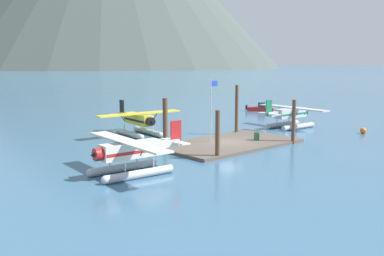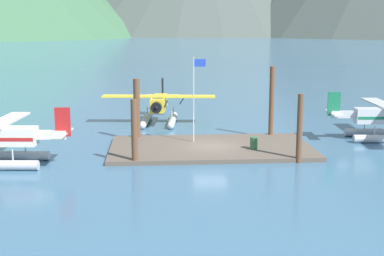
# 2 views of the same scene
# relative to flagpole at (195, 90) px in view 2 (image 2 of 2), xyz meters

# --- Properties ---
(ground_plane) EXTENTS (1200.00, 1200.00, 0.00)m
(ground_plane) POSITION_rel_flagpole_xyz_m (1.04, -1.49, -4.28)
(ground_plane) COLOR #38607F
(dock_platform) EXTENTS (14.74, 8.28, 0.30)m
(dock_platform) POSITION_rel_flagpole_xyz_m (1.04, -1.49, -4.13)
(dock_platform) COLOR brown
(dock_platform) RESTS_ON ground
(piling_near_left) EXTENTS (0.42, 0.42, 4.35)m
(piling_near_left) POSITION_rel_flagpole_xyz_m (-4.40, -5.27, -2.11)
(piling_near_left) COLOR brown
(piling_near_left) RESTS_ON ground
(piling_near_right) EXTENTS (0.38, 0.38, 4.63)m
(piling_near_right) POSITION_rel_flagpole_xyz_m (6.50, -5.55, -1.96)
(piling_near_right) COLOR brown
(piling_near_right) RESTS_ON ground
(piling_far_left) EXTENTS (0.51, 0.51, 4.93)m
(piling_far_left) POSITION_rel_flagpole_xyz_m (-4.45, 2.11, -1.81)
(piling_far_left) COLOR brown
(piling_far_left) RESTS_ON ground
(piling_far_right) EXTENTS (0.39, 0.39, 5.83)m
(piling_far_right) POSITION_rel_flagpole_xyz_m (6.37, 2.34, -1.37)
(piling_far_right) COLOR brown
(piling_far_right) RESTS_ON ground
(flagpole) EXTENTS (0.95, 0.10, 6.45)m
(flagpole) POSITION_rel_flagpole_xyz_m (0.00, 0.00, 0.00)
(flagpole) COLOR silver
(flagpole) RESTS_ON dock_platform
(fuel_drum) EXTENTS (0.62, 0.62, 0.88)m
(fuel_drum) POSITION_rel_flagpole_xyz_m (4.03, -2.70, -3.54)
(fuel_drum) COLOR #33663D
(fuel_drum) RESTS_ON dock_platform
(seaplane_yellow_bow_left) EXTENTS (10.49, 7.96, 3.84)m
(seaplane_yellow_bow_left) POSITION_rel_flagpole_xyz_m (-2.62, 9.40, -2.70)
(seaplane_yellow_bow_left) COLOR #B7BABF
(seaplane_yellow_bow_left) RESTS_ON ground
(seaplane_cream_port_aft) EXTENTS (7.97, 10.48, 3.84)m
(seaplane_cream_port_aft) POSITION_rel_flagpole_xyz_m (-13.19, -4.73, -2.70)
(seaplane_cream_port_aft) COLOR #B7BABF
(seaplane_cream_port_aft) RESTS_ON ground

